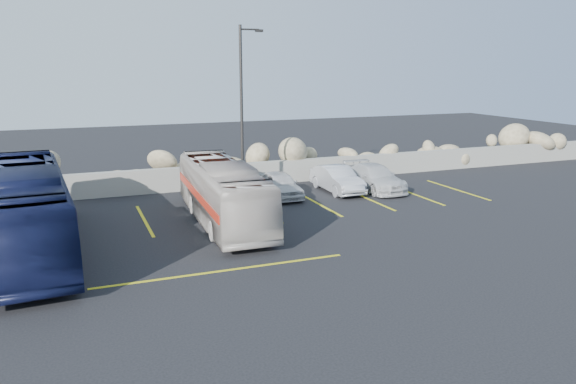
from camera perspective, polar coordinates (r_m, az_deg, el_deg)
name	(u,v)px	position (r m, az deg, el deg)	size (l,w,h in m)	color
ground	(257,269)	(17.73, -3.20, -7.79)	(90.00, 90.00, 0.00)	black
seawall	(181,179)	(28.80, -10.83, 1.30)	(60.00, 0.40, 1.20)	gray
riprap_pile	(176,162)	(29.84, -11.33, 3.04)	(54.00, 2.80, 2.60)	#91805F
parking_lines	(318,212)	(24.31, 3.02, -2.05)	(18.16, 9.36, 0.01)	gold
lamppost	(243,107)	(26.50, -4.62, 8.58)	(1.14, 0.18, 8.00)	#2B2927
vintage_bus	(223,192)	(22.60, -6.62, -0.04)	(2.08, 8.90, 2.48)	beige
tour_coach	(26,210)	(20.71, -25.05, -1.70)	(2.48, 10.59, 2.95)	#101435
car_a	(280,185)	(26.95, -0.82, 0.76)	(1.44, 3.57, 1.22)	silver
car_b	(337,179)	(28.18, 5.00, 1.32)	(1.36, 3.91, 1.29)	silver
car_c	(375,178)	(28.82, 8.81, 1.45)	(1.78, 4.37, 1.27)	silver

